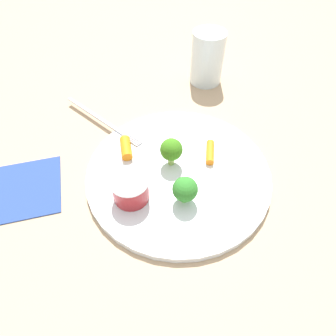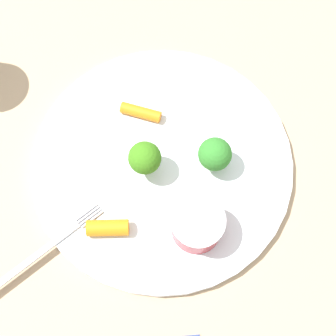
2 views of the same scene
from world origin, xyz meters
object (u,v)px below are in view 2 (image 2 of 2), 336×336
broccoli_floret_1 (145,158)px  plate (162,164)px  broccoli_floret_0 (215,154)px  fork (25,264)px  sauce_cup (197,225)px  carrot_stick_1 (141,112)px  carrot_stick_0 (108,228)px

broccoli_floret_1 → plate: bearing=-41.0°
broccoli_floret_0 → broccoli_floret_1: (-0.04, 0.07, 0.00)m
fork → broccoli_floret_0: bearing=-36.8°
broccoli_floret_1 → fork: broccoli_floret_1 is taller
sauce_cup → fork: bearing=125.4°
plate → broccoli_floret_1: 0.04m
broccoli_floret_0 → carrot_stick_1: size_ratio=0.98×
plate → broccoli_floret_0: size_ratio=6.35×
plate → broccoli_floret_0: bearing=-68.7°
plate → sauce_cup: (-0.06, -0.06, 0.03)m
plate → sauce_cup: size_ratio=5.29×
fork → carrot_stick_0: bearing=-42.8°
plate → fork: bearing=152.8°
broccoli_floret_0 → broccoli_floret_1: bearing=118.2°
carrot_stick_0 → broccoli_floret_1: bearing=-5.4°
carrot_stick_0 → carrot_stick_1: size_ratio=0.93×
plate → broccoli_floret_1: size_ratio=5.86×
carrot_stick_1 → fork: size_ratio=0.26×
plate → fork: size_ratio=1.62×
broccoli_floret_1 → carrot_stick_0: (-0.08, 0.01, -0.02)m
plate → broccoli_floret_1: (-0.01, 0.01, 0.04)m
carrot_stick_0 → fork: (-0.07, 0.06, -0.01)m
sauce_cup → broccoli_floret_0: 0.08m
broccoli_floret_0 → carrot_stick_0: size_ratio=1.05×
carrot_stick_1 → fork: (-0.20, 0.04, -0.01)m
broccoli_floret_1 → fork: size_ratio=0.28×
plate → carrot_stick_0: bearing=167.8°
broccoli_floret_1 → carrot_stick_1: (0.06, 0.03, -0.02)m
broccoli_floret_0 → fork: (-0.18, 0.14, -0.03)m
broccoli_floret_0 → carrot_stick_0: (-0.11, 0.07, -0.02)m
sauce_cup → broccoli_floret_1: 0.09m
broccoli_floret_0 → sauce_cup: bearing=-171.2°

